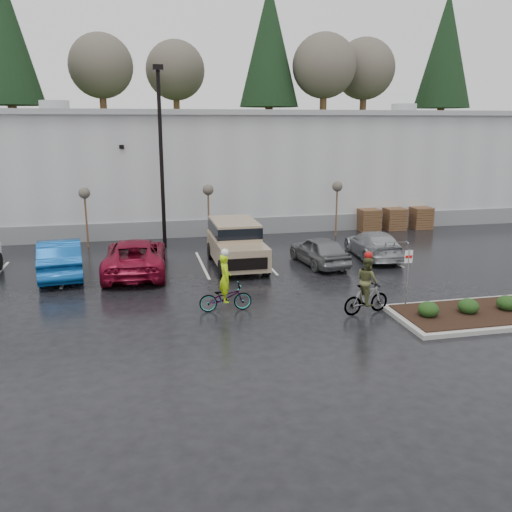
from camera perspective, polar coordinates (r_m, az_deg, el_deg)
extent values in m
plane|color=black|center=(18.51, 5.16, -6.71)|extent=(120.00, 120.00, 0.00)
cube|color=#AFB1B4|center=(38.97, -4.65, 9.45)|extent=(60.00, 15.00, 7.00)
cube|color=slate|center=(31.96, -2.66, 3.08)|extent=(60.00, 0.12, 1.00)
cube|color=#999B9E|center=(38.86, -4.75, 14.68)|extent=(60.50, 15.50, 0.30)
cube|color=#253817|center=(61.81, -7.66, 10.55)|extent=(80.00, 25.00, 6.00)
cylinder|color=black|center=(28.59, -9.92, 9.69)|extent=(0.20, 0.20, 9.00)
cube|color=black|center=(28.63, -10.32, 18.91)|extent=(0.50, 1.00, 0.25)
cylinder|color=#4D391E|center=(30.04, -17.42, 3.49)|extent=(0.10, 0.10, 2.80)
sphere|color=#4D483D|center=(29.82, -17.63, 6.33)|extent=(0.60, 0.60, 0.60)
cylinder|color=#4D391E|center=(30.17, -5.01, 4.12)|extent=(0.10, 0.10, 2.80)
sphere|color=#4D483D|center=(29.95, -5.07, 6.95)|extent=(0.60, 0.60, 0.60)
cylinder|color=#4D391E|center=(32.00, 8.46, 4.59)|extent=(0.10, 0.10, 2.80)
sphere|color=#4D483D|center=(31.80, 8.56, 7.26)|extent=(0.60, 0.60, 0.60)
cube|color=#4D391E|center=(33.99, 11.77, 3.75)|extent=(1.20, 1.20, 1.35)
cube|color=#4D391E|center=(34.71, 14.34, 3.82)|extent=(1.20, 1.20, 1.35)
cube|color=#4D391E|center=(35.56, 16.94, 3.88)|extent=(1.20, 1.20, 1.35)
cube|color=gray|center=(20.82, 24.82, -5.40)|extent=(8.00, 3.00, 0.15)
cube|color=black|center=(20.79, 24.85, -5.15)|extent=(7.60, 2.60, 0.04)
ellipsoid|color=black|center=(19.09, 17.69, -5.38)|extent=(0.70, 0.70, 0.52)
ellipsoid|color=black|center=(19.86, 21.45, -4.94)|extent=(0.70, 0.70, 0.52)
ellipsoid|color=black|center=(20.72, 24.92, -4.52)|extent=(0.70, 0.70, 0.52)
cylinder|color=gray|center=(19.78, 15.61, -2.46)|extent=(0.05, 0.05, 2.20)
cube|color=white|center=(19.56, 15.77, -0.07)|extent=(0.30, 0.02, 0.45)
cube|color=red|center=(19.56, 15.79, -0.08)|extent=(0.26, 0.02, 0.10)
imported|color=#0C438E|center=(24.87, -19.92, -0.14)|extent=(2.32, 5.16, 1.64)
imported|color=maroon|center=(24.32, -12.60, -0.04)|extent=(2.87, 5.72, 1.55)
imported|color=slate|center=(25.40, 6.67, 0.58)|extent=(2.09, 4.19, 1.37)
imported|color=#A6A9AE|center=(27.20, 12.26, 1.20)|extent=(2.20, 4.69, 1.32)
imported|color=#3F3F44|center=(19.18, -3.23, -4.38)|extent=(1.86, 0.66, 0.98)
imported|color=#A8DF0C|center=(18.97, -3.26, -2.33)|extent=(0.41, 0.62, 1.71)
sphere|color=silver|center=(18.73, -3.30, 0.35)|extent=(0.28, 0.28, 0.28)
imported|color=#3F3F44|center=(19.24, 11.53, -4.44)|extent=(1.78, 0.83, 1.07)
imported|color=#4A4D29|center=(19.05, 11.62, -2.55)|extent=(0.60, 0.89, 1.69)
sphere|color=#990C0C|center=(18.82, 11.76, 0.07)|extent=(0.28, 0.28, 0.28)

